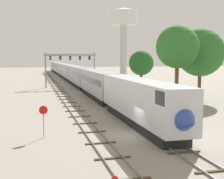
{
  "coord_description": "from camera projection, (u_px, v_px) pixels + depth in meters",
  "views": [
    {
      "loc": [
        -8.78,
        -26.69,
        7.13
      ],
      "look_at": [
        1.0,
        12.0,
        3.0
      ],
      "focal_mm": 50.08,
      "sensor_mm": 36.0,
      "label": 1
    }
  ],
  "objects": [
    {
      "name": "ground_plane",
      "position": [
        133.0,
        135.0,
        28.61
      ],
      "size": [
        400.0,
        400.0,
        0.0
      ],
      "primitive_type": "plane",
      "color": "gray"
    },
    {
      "name": "trackside_tree_left",
      "position": [
        141.0,
        63.0,
        66.61
      ],
      "size": [
        5.29,
        5.29,
        8.57
      ],
      "color": "brown",
      "rests_on": "ground"
    },
    {
      "name": "passenger_train",
      "position": [
        69.0,
        72.0,
        96.05
      ],
      "size": [
        3.04,
        151.79,
        4.8
      ],
      "color": "silver",
      "rests_on": "ground"
    },
    {
      "name": "track_near",
      "position": [
        59.0,
        91.0,
        66.32
      ],
      "size": [
        2.6,
        160.0,
        0.16
      ],
      "color": "slate",
      "rests_on": "ground"
    },
    {
      "name": "trackside_tree_mid",
      "position": [
        200.0,
        53.0,
        50.75
      ],
      "size": [
        7.82,
        7.82,
        11.82
      ],
      "color": "brown",
      "rests_on": "ground"
    },
    {
      "name": "stop_sign",
      "position": [
        43.0,
        117.0,
        27.52
      ],
      "size": [
        0.76,
        0.08,
        2.88
      ],
      "color": "gray",
      "rests_on": "ground"
    },
    {
      "name": "signal_gantry",
      "position": [
        70.0,
        62.0,
        73.44
      ],
      "size": [
        12.1,
        0.49,
        8.27
      ],
      "color": "#999BA0",
      "rests_on": "ground"
    },
    {
      "name": "water_tower",
      "position": [
        124.0,
        22.0,
        115.99
      ],
      "size": [
        10.39,
        10.39,
        25.43
      ],
      "color": "beige",
      "rests_on": "ground"
    },
    {
      "name": "trackside_tree_right",
      "position": [
        177.0,
        47.0,
        45.16
      ],
      "size": [
        6.25,
        6.25,
        11.75
      ],
      "color": "brown",
      "rests_on": "ground"
    },
    {
      "name": "track_main",
      "position": [
        73.0,
        83.0,
        86.95
      ],
      "size": [
        2.6,
        200.0,
        0.16
      ],
      "color": "slate",
      "rests_on": "ground"
    }
  ]
}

